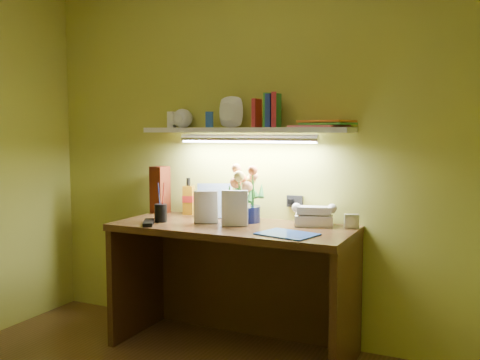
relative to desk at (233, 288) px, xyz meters
name	(u,v)px	position (x,y,z in m)	size (l,w,h in m)	color
desk	(233,288)	(0.00, 0.00, 0.00)	(1.40, 0.60, 0.75)	#3D1C10
flower_bouquet	(245,194)	(0.02, 0.13, 0.54)	(0.21, 0.21, 0.33)	#0C1033
telephone	(314,215)	(0.44, 0.18, 0.44)	(0.21, 0.16, 0.13)	beige
desk_clock	(352,221)	(0.65, 0.19, 0.41)	(0.08, 0.04, 0.08)	silver
whisky_bottle	(189,196)	(-0.43, 0.23, 0.50)	(0.06, 0.06, 0.24)	#AB6B0C
whisky_box	(160,190)	(-0.64, 0.21, 0.53)	(0.10, 0.10, 0.31)	#511A0A
pen_cup	(161,207)	(-0.43, -0.09, 0.47)	(0.08, 0.08, 0.18)	black
art_card	(215,201)	(-0.21, 0.18, 0.48)	(0.22, 0.04, 0.22)	white
tv_remote	(149,223)	(-0.45, -0.19, 0.39)	(0.05, 0.19, 0.02)	black
blue_folder	(287,234)	(0.39, -0.15, 0.38)	(0.29, 0.21, 0.01)	#234EA9
desk_book_a	(194,207)	(-0.23, -0.05, 0.47)	(0.14, 0.02, 0.19)	beige
desk_book_b	(221,208)	(-0.04, -0.06, 0.48)	(0.15, 0.02, 0.21)	white
wall_shelf	(243,124)	(-0.01, 0.18, 0.96)	(1.31, 0.30, 0.23)	white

